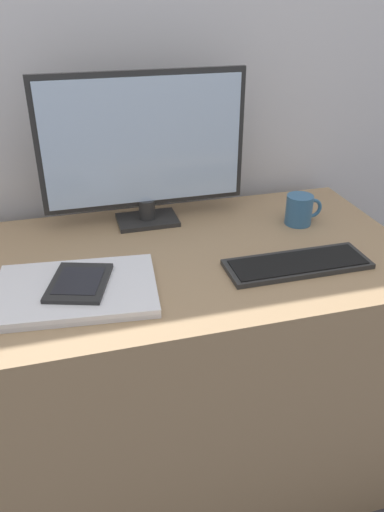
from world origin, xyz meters
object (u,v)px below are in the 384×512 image
at_px(keyboard, 297,264).
at_px(ereader, 79,282).
at_px(monitor, 144,147).
at_px(coffee_mug, 300,210).
at_px(laptop, 76,290).

height_order(keyboard, ereader, ereader).
height_order(monitor, coffee_mug, monitor).
distance_m(monitor, laptop, 0.43).
relative_size(keyboard, laptop, 0.94).
height_order(keyboard, laptop, laptop).
distance_m(monitor, ereader, 0.42).
bearing_deg(coffee_mug, monitor, 163.12).
xyz_separation_m(ereader, coffee_mug, (0.60, 0.19, 0.02)).
xyz_separation_m(monitor, coffee_mug, (0.40, -0.12, -0.17)).
bearing_deg(ereader, monitor, 56.88).
xyz_separation_m(keyboard, ereader, (-0.49, 0.02, 0.02)).
height_order(monitor, keyboard, monitor).
xyz_separation_m(monitor, ereader, (-0.20, -0.31, -0.18)).
bearing_deg(laptop, coffee_mug, 18.02).
relative_size(monitor, ereader, 2.96).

